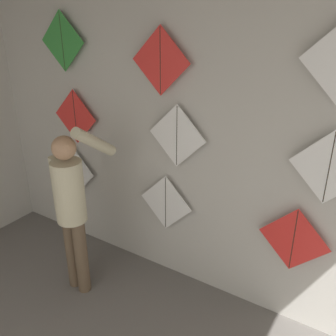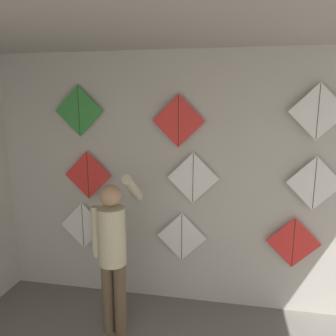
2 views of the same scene
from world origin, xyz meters
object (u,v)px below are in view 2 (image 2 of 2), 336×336
Objects in this scene: shopkeeper at (113,246)px; kite_4 at (193,178)px; kite_6 at (79,111)px; kite_8 at (318,112)px; kite_5 at (315,183)px; kite_0 at (83,226)px; kite_3 at (88,175)px; kite_7 at (178,121)px; kite_1 at (182,237)px; kite_2 at (293,243)px.

kite_4 is (0.70, 0.61, 0.56)m from shopkeeper.
kite_6 is 2.45m from kite_8.
kite_5 is 0.71m from kite_8.
kite_0 is 1.00× the size of kite_3.
kite_8 is (1.35, 0.00, 0.10)m from kite_7.
kite_7 reaches higher than kite_5.
kite_6 is (-1.26, 0.00, 0.70)m from kite_4.
kite_0 is 1.00× the size of kite_8.
kite_1 is 1.28m from kite_7.
kite_2 is 1.00× the size of kite_3.
kite_0 is 1.44m from kite_4.
kite_7 reaches higher than kite_2.
shopkeeper is at bearing -162.26° from kite_5.
kite_3 is at bearing 180.00° from kite_7.
shopkeeper is 2.94× the size of kite_0.
kite_5 is (2.51, 0.00, 0.63)m from kite_0.
kite_3 is 1.00× the size of kite_8.
kite_3 reaches higher than shopkeeper.
kite_0 is 1.33m from kite_6.
kite_4 is (-1.06, 0.00, 0.65)m from kite_2.
shopkeeper reaches higher than kite_2.
kite_2 is 1.25m from kite_4.
kite_4 is (1.20, 0.00, 0.02)m from kite_3.
kite_3 reaches higher than kite_2.
kite_4 is at bearing 180.00° from kite_5.
kite_3 is 1.00× the size of kite_7.
kite_4 is 1.00× the size of kite_6.
kite_3 is at bearing 133.85° from shopkeeper.
kite_1 is at bearing 0.00° from kite_0.
kite_4 is 1.22m from kite_5.
kite_6 is at bearing 180.00° from kite_5.
kite_0 reaches higher than kite_1.
kite_8 is at bearing 0.00° from kite_2.
kite_4 is 1.00× the size of kite_5.
kite_0 is 1.00× the size of kite_7.
kite_5 is (1.91, 0.61, 0.56)m from shopkeeper.
kite_8 reaches higher than kite_2.
kite_0 is at bearing 180.00° from kite_6.
kite_4 is at bearing 180.00° from kite_2.
kite_4 reaches higher than kite_3.
kite_4 is 1.00× the size of kite_8.
shopkeeper is 2.94× the size of kite_4.
kite_3 is at bearing 180.00° from kite_5.
kite_0 reaches higher than kite_2.
kite_5 reaches higher than kite_0.
kite_7 reaches higher than shopkeeper.
kite_6 is at bearing 180.00° from kite_1.
kite_1 is at bearing 51.17° from shopkeeper.
kite_6 reaches higher than kite_1.
kite_4 is 0.62m from kite_7.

